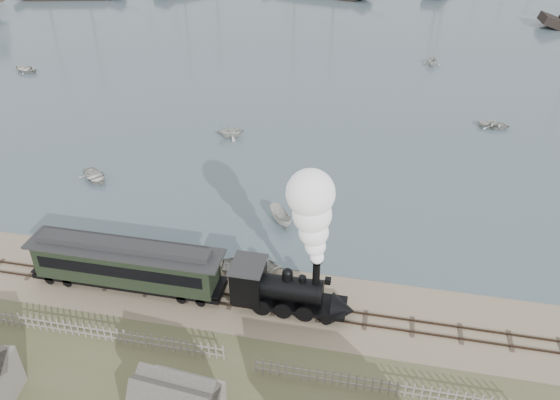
# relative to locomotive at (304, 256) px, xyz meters

# --- Properties ---
(ground) EXTENTS (600.00, 600.00, 0.00)m
(ground) POSITION_rel_locomotive_xyz_m (-6.85, 2.00, -4.66)
(ground) COLOR tan
(ground) RESTS_ON ground
(rail_track) EXTENTS (120.00, 1.80, 0.16)m
(rail_track) POSITION_rel_locomotive_xyz_m (-6.85, 0.00, -4.62)
(rail_track) COLOR #34261C
(rail_track) RESTS_ON ground
(picket_fence_west) EXTENTS (19.00, 0.10, 1.20)m
(picket_fence_west) POSITION_rel_locomotive_xyz_m (-13.35, -5.00, -4.66)
(picket_fence_west) COLOR gray
(picket_fence_west) RESTS_ON ground
(picket_fence_east) EXTENTS (15.00, 0.10, 1.20)m
(picket_fence_east) POSITION_rel_locomotive_xyz_m (5.65, -5.50, -4.66)
(picket_fence_east) COLOR gray
(picket_fence_east) RESTS_ON ground
(locomotive) EXTENTS (8.12, 3.03, 10.12)m
(locomotive) POSITION_rel_locomotive_xyz_m (0.00, 0.00, 0.00)
(locomotive) COLOR black
(locomotive) RESTS_ON ground
(passenger_coach) EXTENTS (13.57, 2.62, 3.30)m
(passenger_coach) POSITION_rel_locomotive_xyz_m (-12.22, 0.00, -2.57)
(passenger_coach) COLOR black
(passenger_coach) RESTS_ON ground
(beached_dinghy) EXTENTS (3.64, 4.69, 0.89)m
(beached_dinghy) POSITION_rel_locomotive_xyz_m (-4.28, 3.28, -4.21)
(beached_dinghy) COLOR beige
(beached_dinghy) RESTS_ON ground
(rowboat_1) EXTENTS (3.38, 3.60, 1.52)m
(rowboat_1) POSITION_rel_locomotive_xyz_m (-11.81, 24.12, -3.83)
(rowboat_1) COLOR beige
(rowboat_1) RESTS_ON harbor_water
(rowboat_2) EXTENTS (3.21, 2.80, 1.21)m
(rowboat_2) POSITION_rel_locomotive_xyz_m (-3.48, 9.60, -3.99)
(rowboat_2) COLOR beige
(rowboat_2) RESTS_ON harbor_water
(rowboat_3) EXTENTS (2.81, 3.62, 0.69)m
(rowboat_3) POSITION_rel_locomotive_xyz_m (15.92, 32.25, -4.25)
(rowboat_3) COLOR beige
(rowboat_3) RESTS_ON harbor_water
(rowboat_6) EXTENTS (3.76, 4.39, 0.77)m
(rowboat_6) POSITION_rel_locomotive_xyz_m (-45.35, 38.28, -4.21)
(rowboat_6) COLOR beige
(rowboat_6) RESTS_ON harbor_water
(rowboat_7) EXTENTS (3.10, 2.76, 1.51)m
(rowboat_7) POSITION_rel_locomotive_xyz_m (9.83, 52.28, -3.84)
(rowboat_7) COLOR beige
(rowboat_7) RESTS_ON harbor_water
(rowboat_8) EXTENTS (4.06, 4.19, 0.71)m
(rowboat_8) POSITION_rel_locomotive_xyz_m (-21.68, 12.97, -4.24)
(rowboat_8) COLOR beige
(rowboat_8) RESTS_ON harbor_water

